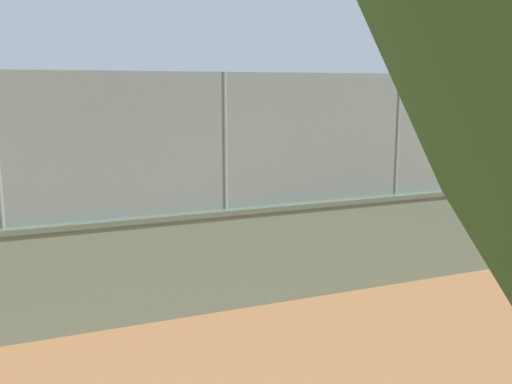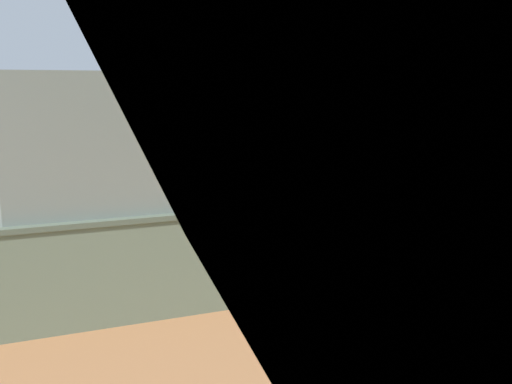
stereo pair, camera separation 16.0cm
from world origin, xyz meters
The scene contains 6 objects.
ground_plane centered at (0.00, 0.00, 0.00)m, with size 260.00×260.00×0.00m, color #A36B42.
perimeter_wall centered at (2.96, 10.18, 0.81)m, with size 25.87×1.11×1.61m.
fence_panel_on_wall centered at (2.96, 10.18, 2.65)m, with size 25.41×0.79×2.08m.
player_crossing_court centered at (-3.87, 6.48, 0.91)m, with size 1.06×0.86×1.55m.
player_baseline_waiting centered at (4.27, 4.77, 0.95)m, with size 0.72×1.25×1.62m.
sports_ball centered at (-2.83, 7.98, 0.82)m, with size 0.12×0.12×0.12m, color yellow.
Camera 1 is at (6.15, 18.30, 3.47)m, focal length 40.36 mm.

